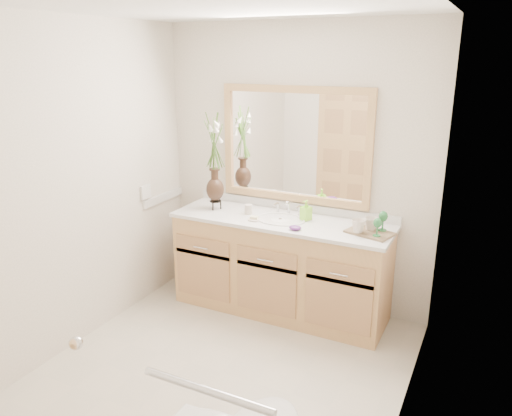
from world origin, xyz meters
The scene contains 23 objects.
floor centered at (0.00, 0.00, 0.00)m, with size 2.60×2.60×0.00m, color beige.
ceiling centered at (0.00, 0.00, 2.40)m, with size 2.40×2.60×0.02m, color white.
wall_back centered at (0.00, 1.30, 1.20)m, with size 2.40×0.02×2.40m, color silver.
wall_front centered at (0.00, -1.30, 1.20)m, with size 2.40×0.02×2.40m, color silver.
wall_left centered at (-1.20, 0.00, 1.20)m, with size 0.02×2.60×2.40m, color silver.
wall_right centered at (1.20, 0.00, 1.20)m, with size 0.02×2.60×2.40m, color silver.
vanity centered at (0.00, 1.01, 0.40)m, with size 1.80×0.55×0.80m.
counter centered at (0.00, 1.01, 0.82)m, with size 1.84×0.57×0.03m, color silver.
sink centered at (0.00, 1.00, 0.78)m, with size 0.38×0.34×0.23m.
mirror centered at (0.00, 1.28, 1.41)m, with size 1.32×0.04×0.97m.
switch_plate centered at (-1.19, 0.76, 0.98)m, with size 0.02×0.12×0.12m, color white.
door centered at (-0.30, -1.29, 1.00)m, with size 0.80×0.03×2.00m, color tan.
grab_bar centered at (0.70, -1.27, 0.95)m, with size 0.03×0.03×0.55m, color silver.
flower_vase centered at (-0.63, 1.02, 1.34)m, with size 0.18×0.18×0.75m.
tumbler centered at (-0.31, 1.02, 0.87)m, with size 0.06×0.06×0.08m, color beige.
soap_dish centered at (-0.19, 0.89, 0.84)m, with size 0.10×0.10×0.03m.
soap_bottle centered at (0.19, 1.09, 0.90)m, with size 0.07×0.07×0.15m, color #93ED37.
purple_dish centered at (0.20, 0.82, 0.85)m, with size 0.10×0.08×0.03m, color #5B2673.
tray centered at (0.74, 0.99, 0.84)m, with size 0.33×0.22×0.02m, color brown.
mug_left centered at (0.67, 0.94, 0.90)m, with size 0.11×0.10×0.11m, color beige.
mug_right centered at (0.74, 1.04, 0.90)m, with size 0.10×0.10×0.10m, color beige.
goblet_front centered at (0.81, 0.92, 0.94)m, with size 0.06×0.06×0.14m.
goblet_back centered at (0.82, 1.06, 0.95)m, with size 0.07×0.07×0.15m.
Camera 1 is at (1.55, -2.57, 2.13)m, focal length 35.00 mm.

